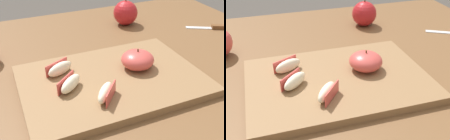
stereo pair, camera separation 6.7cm
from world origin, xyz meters
TOP-DOWN VIEW (x-y plane):
  - dining_table at (0.00, 0.00)m, footprint 1.31×0.92m
  - cutting_board at (0.03, -0.09)m, footprint 0.44×0.31m
  - apple_half_skin_up at (0.11, -0.08)m, footprint 0.08×0.08m
  - apple_wedge_left at (-0.08, -0.03)m, footprint 0.07×0.05m
  - apple_wedge_front at (-0.08, -0.10)m, footprint 0.07×0.07m
  - apple_wedge_near_knife at (-0.02, -0.17)m, footprint 0.06×0.07m
  - paring_knife at (0.51, 0.08)m, footprint 0.15×0.09m
  - whole_apple_crimson at (0.23, 0.25)m, footprint 0.09×0.09m

SIDE VIEW (x-z plane):
  - dining_table at x=0.00m, z-range 0.28..1.05m
  - paring_knife at x=0.51m, z-range 0.77..0.78m
  - cutting_board at x=0.03m, z-range 0.77..0.79m
  - apple_wedge_left at x=-0.08m, z-range 0.79..0.82m
  - apple_wedge_front at x=-0.08m, z-range 0.79..0.82m
  - apple_wedge_near_knife at x=-0.02m, z-range 0.79..0.82m
  - apple_half_skin_up at x=0.11m, z-range 0.78..0.84m
  - whole_apple_crimson at x=0.23m, z-range 0.76..0.86m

